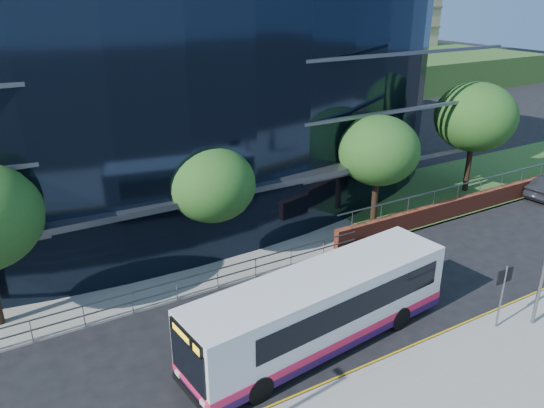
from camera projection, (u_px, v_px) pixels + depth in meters
ground at (385, 343)px, 20.92m from camera, size 200.00×200.00×0.00m
kerb at (403, 355)px, 20.09m from camera, size 80.00×0.25×0.16m
yellow_line_outer at (399, 354)px, 20.28m from camera, size 80.00×0.08×0.01m
yellow_line_inner at (397, 352)px, 20.40m from camera, size 80.00×0.08×0.01m
far_forecourt at (149, 263)px, 26.88m from camera, size 50.00×8.00×0.10m
grass_verge at (526, 168)px, 40.90m from camera, size 36.00×8.00×0.12m
glass_office at (118, 75)px, 32.66m from camera, size 44.00×23.10×16.00m
retaining_wall at (538, 185)px, 35.86m from camera, size 34.00×0.40×2.11m
guard_railings at (132, 298)px, 22.46m from camera, size 24.00×0.05×1.10m
apartment_block at (294, 1)px, 77.33m from camera, size 60.00×42.00×30.00m
street_sign at (504, 284)px, 20.94m from camera, size 0.85×0.09×2.80m
tree_far_b at (212, 184)px, 25.50m from camera, size 4.29×4.29×6.05m
tree_far_c at (379, 151)px, 29.65m from camera, size 4.62×4.62×6.51m
tree_far_d at (475, 117)px, 34.41m from camera, size 5.28×5.28×7.44m
tree_dist_e at (314, 65)px, 62.35m from camera, size 4.62×4.62×6.51m
tree_dist_f at (403, 57)px, 71.55m from camera, size 4.29×4.29×6.05m
city_bus at (323, 307)px, 20.32m from camera, size 11.58×3.77×3.08m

